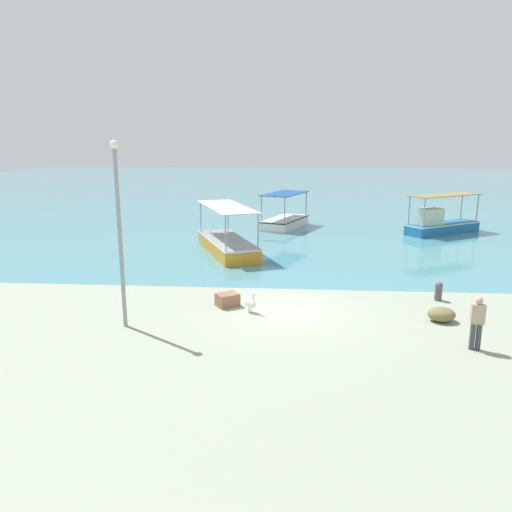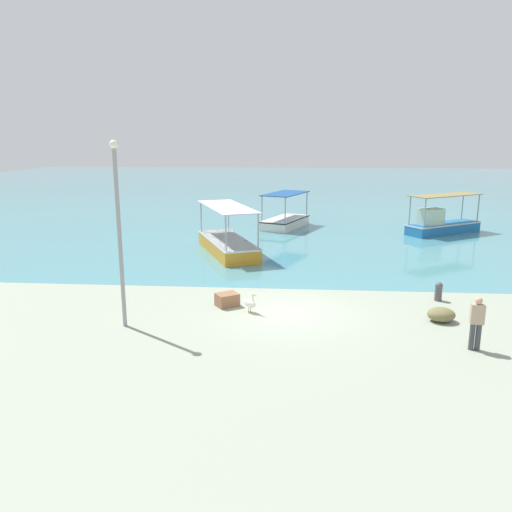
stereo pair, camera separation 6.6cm
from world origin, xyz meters
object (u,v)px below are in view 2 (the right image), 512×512
lamp_post (119,226)px  mooring_bollard (439,291)px  fishing_boat_near_left (285,220)px  net_pile (441,315)px  cargo_crate (227,300)px  fishing_boat_far_right (441,224)px  fishing_boat_outer (227,243)px  fisherman_standing (477,322)px  pelican (250,303)px

lamp_post → mooring_bollard: lamp_post is taller
fishing_boat_near_left → mooring_bollard: 17.59m
net_pile → cargo_crate: size_ratio=1.19×
fishing_boat_far_right → cargo_crate: (-12.46, -16.03, -0.42)m
net_pile → cargo_crate: bearing=172.1°
fishing_boat_outer → net_pile: fishing_boat_outer is taller
fishing_boat_outer → fisherman_standing: bearing=-53.5°
fisherman_standing → net_pile: fisherman_standing is taller
fishing_boat_far_right → net_pile: fishing_boat_far_right is taller
lamp_post → fishing_boat_far_right: bearing=49.5°
lamp_post → cargo_crate: bearing=35.9°
fishing_boat_far_right → pelican: fishing_boat_far_right is taller
fishing_boat_far_right → lamp_post: lamp_post is taller
fisherman_standing → lamp_post: bearing=174.2°
mooring_bollard → cargo_crate: 8.41m
fishing_boat_near_left → lamp_post: 20.87m
fishing_boat_near_left → cargo_crate: (-1.88, -17.66, -0.25)m
pelican → net_pile: bearing=-3.4°
mooring_bollard → lamp_post: bearing=-162.5°
net_pile → fishing_boat_outer: bearing=131.5°
fishing_boat_far_right → pelican: bearing=-124.6°
fishing_boat_far_right → fishing_boat_near_left: (-10.58, 1.63, -0.16)m
fishing_boat_far_right → fishing_boat_outer: 15.32m
fishing_boat_near_left → lamp_post: bearing=-104.4°
fishing_boat_outer → mooring_bollard: bearing=-39.3°
net_pile → fishing_boat_near_left: bearing=107.5°
fishing_boat_outer → mooring_bollard: (9.50, -7.76, -0.15)m
fishing_boat_outer → pelican: bearing=-77.6°
mooring_bollard → fisherman_standing: 4.82m
fishing_boat_outer → fisherman_standing: (9.28, -12.55, 0.35)m
fishing_boat_near_left → mooring_bollard: size_ratio=6.62×
fishing_boat_far_right → fishing_boat_outer: (-13.65, -6.97, -0.11)m
fishing_boat_far_right → fisherman_standing: bearing=-102.6°
lamp_post → fisherman_standing: 11.68m
pelican → cargo_crate: size_ratio=0.99×
pelican → net_pile: (6.82, -0.41, -0.12)m
mooring_bollard → cargo_crate: bearing=-171.1°
pelican → fisherman_standing: (7.14, -2.82, 0.53)m
fishing_boat_far_right → fishing_boat_outer: size_ratio=0.85×
pelican → fishing_boat_outer: bearing=102.4°
cargo_crate → lamp_post: bearing=-144.1°
pelican → lamp_post: 5.49m
fishing_boat_outer → mooring_bollard: fishing_boat_outer is taller
lamp_post → mooring_bollard: (11.55, 3.64, -3.09)m
fisherman_standing → pelican: bearing=158.4°
fishing_boat_far_right → mooring_bollard: size_ratio=7.31×
mooring_bollard → net_pile: mooring_bollard is taller
fisherman_standing → cargo_crate: 8.83m
pelican → cargo_crate: bearing=144.8°
fishing_boat_near_left → mooring_bollard: fishing_boat_near_left is taller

